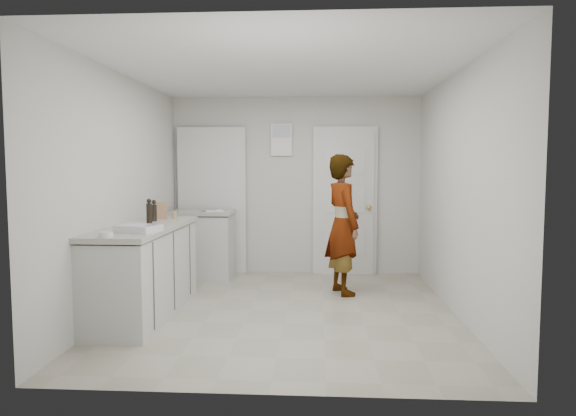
# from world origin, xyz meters

# --- Properties ---
(ground) EXTENTS (4.00, 4.00, 0.00)m
(ground) POSITION_xyz_m (0.00, 0.00, 0.00)
(ground) COLOR gray
(ground) RESTS_ON ground
(room_shell) EXTENTS (4.00, 4.00, 4.00)m
(room_shell) POSITION_xyz_m (-0.17, 1.95, 1.02)
(room_shell) COLOR beige
(room_shell) RESTS_ON ground
(main_counter) EXTENTS (0.64, 1.96, 0.93)m
(main_counter) POSITION_xyz_m (-1.45, -0.20, 0.43)
(main_counter) COLOR silver
(main_counter) RESTS_ON ground
(side_counter) EXTENTS (0.84, 0.61, 0.93)m
(side_counter) POSITION_xyz_m (-1.25, 1.55, 0.43)
(side_counter) COLOR silver
(side_counter) RESTS_ON ground
(person) EXTENTS (0.59, 0.71, 1.67)m
(person) POSITION_xyz_m (0.62, 0.81, 0.83)
(person) COLOR silver
(person) RESTS_ON ground
(cake_mix_box) EXTENTS (0.13, 0.07, 0.20)m
(cake_mix_box) POSITION_xyz_m (-1.46, 0.41, 1.02)
(cake_mix_box) COLOR #875F43
(cake_mix_box) RESTS_ON main_counter
(spice_jar) EXTENTS (0.05, 0.05, 0.08)m
(spice_jar) POSITION_xyz_m (-1.33, 0.48, 0.97)
(spice_jar) COLOR tan
(spice_jar) RESTS_ON main_counter
(oil_cruet_a) EXTENTS (0.06, 0.06, 0.24)m
(oil_cruet_a) POSITION_xyz_m (-1.47, 0.19, 1.04)
(oil_cruet_a) COLOR black
(oil_cruet_a) RESTS_ON main_counter
(oil_cruet_b) EXTENTS (0.06, 0.06, 0.27)m
(oil_cruet_b) POSITION_xyz_m (-1.43, -0.08, 1.05)
(oil_cruet_b) COLOR black
(oil_cruet_b) RESTS_ON main_counter
(baking_dish) EXTENTS (0.44, 0.37, 0.07)m
(baking_dish) POSITION_xyz_m (-1.32, -0.72, 0.95)
(baking_dish) COLOR silver
(baking_dish) RESTS_ON main_counter
(egg_bowl) EXTENTS (0.12, 0.12, 0.05)m
(egg_bowl) POSITION_xyz_m (-1.47, -1.10, 0.95)
(egg_bowl) COLOR silver
(egg_bowl) RESTS_ON main_counter
(papers) EXTENTS (0.33, 0.37, 0.01)m
(papers) POSITION_xyz_m (-1.10, 1.55, 0.93)
(papers) COLOR white
(papers) RESTS_ON side_counter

